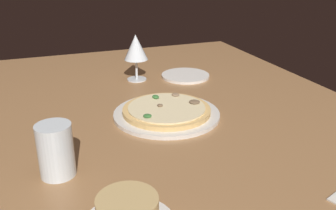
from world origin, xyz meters
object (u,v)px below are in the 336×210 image
at_px(water_glass, 56,154).
at_px(side_plate, 185,76).
at_px(wine_glass_far, 136,49).
at_px(pizza_main, 166,111).

distance_m(water_glass, side_plate, 0.68).
bearing_deg(wine_glass_far, water_glass, 149.02).
distance_m(wine_glass_far, water_glass, 0.60).
bearing_deg(water_glass, pizza_main, -56.88).
distance_m(pizza_main, water_glass, 0.36).
xyz_separation_m(pizza_main, side_plate, (0.29, -0.18, -0.01)).
relative_size(wine_glass_far, side_plate, 0.93).
bearing_deg(wine_glass_far, side_plate, -99.72).
bearing_deg(side_plate, pizza_main, 148.44).
distance_m(pizza_main, side_plate, 0.34).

